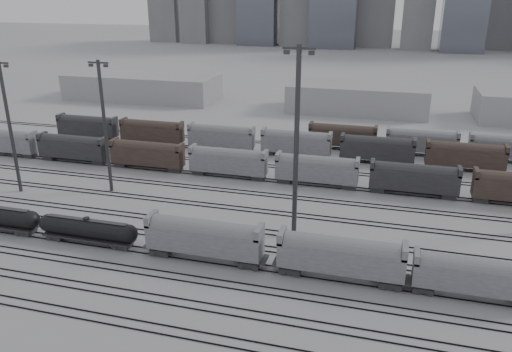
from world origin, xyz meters
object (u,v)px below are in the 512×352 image
(tank_car_b, at_px, (88,229))
(hopper_car_c, at_px, (477,275))
(hopper_car_a, at_px, (204,236))
(light_mast_a, at_px, (9,125))
(hopper_car_b, at_px, (341,255))
(light_mast_c, at_px, (297,140))

(tank_car_b, relative_size, hopper_car_c, 1.09)
(hopper_car_a, bearing_deg, light_mast_a, 160.96)
(hopper_car_b, xyz_separation_m, light_mast_c, (-7.86, 10.46, 11.01))
(hopper_car_a, bearing_deg, tank_car_b, 180.00)
(tank_car_b, xyz_separation_m, hopper_car_c, (50.68, 0.00, 0.91))
(tank_car_b, height_order, light_mast_a, light_mast_a)
(tank_car_b, height_order, light_mast_c, light_mast_c)
(hopper_car_a, relative_size, hopper_car_b, 1.01)
(tank_car_b, bearing_deg, light_mast_a, 148.70)
(hopper_car_a, distance_m, light_mast_a, 43.71)
(light_mast_a, relative_size, light_mast_c, 0.85)
(hopper_car_a, height_order, light_mast_c, light_mast_c)
(hopper_car_c, relative_size, light_mast_c, 0.52)
(hopper_car_b, bearing_deg, light_mast_a, 166.51)
(light_mast_c, bearing_deg, tank_car_b, -159.10)
(hopper_car_c, bearing_deg, hopper_car_b, 180.00)
(light_mast_a, xyz_separation_m, light_mast_c, (50.36, -3.51, 2.20))
(hopper_car_b, relative_size, light_mast_a, 0.67)
(hopper_car_b, height_order, hopper_car_c, hopper_car_b)
(hopper_car_a, relative_size, light_mast_c, 0.58)
(hopper_car_a, height_order, hopper_car_c, hopper_car_a)
(tank_car_b, height_order, hopper_car_c, hopper_car_c)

